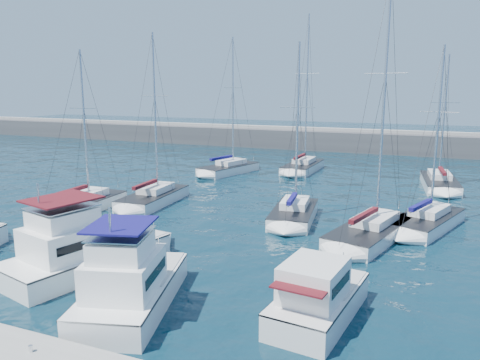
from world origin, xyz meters
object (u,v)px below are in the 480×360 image
at_px(motor_yacht_port_inner, 81,251).
at_px(sailboat_mid_a, 83,205).
at_px(sailboat_mid_d, 372,231).
at_px(sailboat_back_a, 229,168).
at_px(sailboat_mid_b, 154,197).
at_px(sailboat_mid_e, 426,221).
at_px(motor_yacht_stbd_outer, 317,299).
at_px(sailboat_back_b, 303,166).
at_px(motor_yacht_stbd_inner, 130,286).
at_px(sailboat_back_c, 439,183).
at_px(sailboat_mid_c, 294,213).

distance_m(motor_yacht_port_inner, sailboat_mid_a, 13.36).
height_order(motor_yacht_port_inner, sailboat_mid_d, sailboat_mid_d).
bearing_deg(sailboat_back_a, sailboat_mid_b, -73.39).
xyz_separation_m(motor_yacht_port_inner, sailboat_mid_e, (17.39, 15.71, -0.63)).
distance_m(motor_yacht_stbd_outer, sailboat_mid_e, 16.69).
xyz_separation_m(sailboat_mid_b, sailboat_back_a, (0.25, 15.64, 0.01)).
bearing_deg(motor_yacht_stbd_outer, sailboat_mid_d, 92.92).
bearing_deg(sailboat_back_a, motor_yacht_port_inner, -64.26).
bearing_deg(sailboat_back_b, sailboat_mid_e, -51.42).
bearing_deg(motor_yacht_stbd_inner, sailboat_mid_a, 120.92).
bearing_deg(sailboat_mid_e, sailboat_mid_b, -157.52).
distance_m(sailboat_mid_e, sailboat_back_a, 26.04).
bearing_deg(sailboat_mid_a, motor_yacht_stbd_inner, -44.71).
xyz_separation_m(sailboat_mid_b, sailboat_mid_d, (18.66, -2.66, 0.02)).
relative_size(motor_yacht_port_inner, sailboat_mid_d, 0.56).
xyz_separation_m(motor_yacht_stbd_outer, sailboat_back_c, (5.12, 31.18, -0.44)).
bearing_deg(sailboat_mid_d, motor_yacht_stbd_inner, -106.75).
relative_size(motor_yacht_stbd_outer, sailboat_mid_a, 0.50).
relative_size(motor_yacht_stbd_inner, sailboat_back_c, 0.62).
xyz_separation_m(sailboat_mid_c, sailboat_mid_d, (6.00, -2.28, 0.02)).
distance_m(motor_yacht_port_inner, motor_yacht_stbd_inner, 5.87).
bearing_deg(sailboat_mid_c, sailboat_back_a, 120.48).
distance_m(sailboat_mid_b, sailboat_back_b, 21.72).
distance_m(motor_yacht_stbd_inner, motor_yacht_stbd_outer, 8.37).
bearing_deg(sailboat_mid_d, sailboat_mid_b, -173.42).
height_order(motor_yacht_stbd_inner, sailboat_mid_b, sailboat_mid_b).
xyz_separation_m(motor_yacht_port_inner, sailboat_back_c, (18.36, 30.74, -0.63)).
height_order(motor_yacht_port_inner, motor_yacht_stbd_outer, motor_yacht_port_inner).
bearing_deg(sailboat_mid_e, sailboat_mid_a, -148.90).
bearing_deg(motor_yacht_stbd_inner, sailboat_mid_e, 40.72).
bearing_deg(sailboat_mid_d, sailboat_mid_c, 173.87).
bearing_deg(sailboat_back_c, sailboat_back_a, 175.60).
height_order(sailboat_mid_b, sailboat_back_a, sailboat_back_a).
distance_m(sailboat_mid_c, sailboat_back_c, 19.60).
xyz_separation_m(sailboat_mid_d, sailboat_back_a, (-18.41, 18.29, -0.01)).
bearing_deg(sailboat_mid_c, motor_yacht_port_inner, -127.17).
bearing_deg(motor_yacht_stbd_inner, motor_yacht_port_inner, 136.24).
distance_m(motor_yacht_stbd_outer, sailboat_mid_a, 24.29).
distance_m(motor_yacht_port_inner, sailboat_mid_d, 18.35).
relative_size(sailboat_mid_e, sailboat_back_a, 0.83).
relative_size(motor_yacht_port_inner, sailboat_mid_e, 0.74).
height_order(sailboat_mid_d, sailboat_back_c, sailboat_mid_d).
bearing_deg(sailboat_back_a, motor_yacht_stbd_inner, -56.28).
bearing_deg(sailboat_mid_e, motor_yacht_stbd_inner, -104.30).
bearing_deg(sailboat_mid_a, sailboat_back_a, 76.45).
relative_size(sailboat_mid_b, sailboat_back_b, 0.80).
bearing_deg(motor_yacht_port_inner, sailboat_mid_e, 56.36).
relative_size(motor_yacht_port_inner, sailboat_back_a, 0.62).
bearing_deg(sailboat_back_b, motor_yacht_port_inner, -93.47).
bearing_deg(motor_yacht_port_inner, sailboat_back_b, 98.80).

